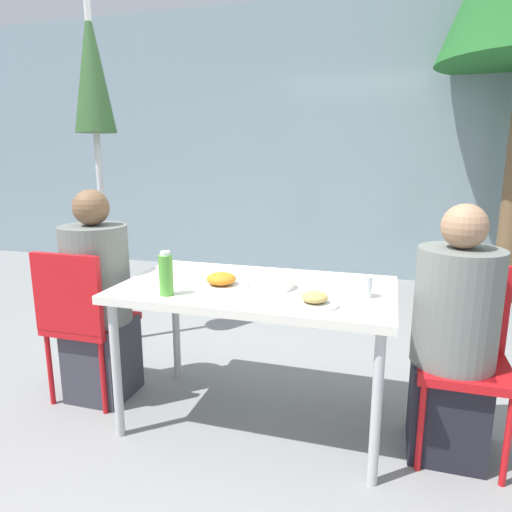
% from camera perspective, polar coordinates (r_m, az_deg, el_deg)
% --- Properties ---
extents(ground_plane, '(24.00, 24.00, 0.00)m').
position_cam_1_polar(ground_plane, '(2.57, 0.00, -19.73)').
color(ground_plane, gray).
extents(building_facade, '(10.00, 0.20, 3.00)m').
position_cam_1_polar(building_facade, '(5.34, 10.19, 13.75)').
color(building_facade, gray).
rests_on(building_facade, ground).
extents(dining_table, '(1.34, 0.76, 0.74)m').
position_cam_1_polar(dining_table, '(2.28, 0.00, -5.24)').
color(dining_table, silver).
rests_on(dining_table, ground).
extents(chair_left, '(0.40, 0.40, 0.87)m').
position_cam_1_polar(chair_left, '(2.69, -20.92, -6.86)').
color(chair_left, red).
rests_on(chair_left, ground).
extents(person_left, '(0.36, 0.36, 1.19)m').
position_cam_1_polar(person_left, '(2.71, -19.13, -5.63)').
color(person_left, '#383842').
rests_on(person_left, ground).
extents(chair_right, '(0.40, 0.40, 0.87)m').
position_cam_1_polar(chair_right, '(2.35, 24.36, -10.03)').
color(chair_right, red).
rests_on(chair_right, ground).
extents(person_right, '(0.36, 0.36, 1.17)m').
position_cam_1_polar(person_right, '(2.25, 23.41, -9.98)').
color(person_right, black).
rests_on(person_right, ground).
extents(closed_umbrella, '(0.36, 0.36, 2.34)m').
position_cam_1_polar(closed_umbrella, '(3.40, -19.57, 17.67)').
color(closed_umbrella, '#333333').
rests_on(closed_umbrella, ground).
extents(plate_0, '(0.21, 0.21, 0.06)m').
position_cam_1_polar(plate_0, '(1.98, 7.33, -5.53)').
color(plate_0, white).
rests_on(plate_0, dining_table).
extents(plate_1, '(0.26, 0.26, 0.07)m').
position_cam_1_polar(plate_1, '(2.23, -4.36, -3.24)').
color(plate_1, white).
rests_on(plate_1, dining_table).
extents(bottle, '(0.07, 0.07, 0.21)m').
position_cam_1_polar(bottle, '(2.12, -11.18, -2.26)').
color(bottle, '#51A338').
rests_on(bottle, dining_table).
extents(drinking_cup, '(0.06, 0.06, 0.10)m').
position_cam_1_polar(drinking_cup, '(2.12, 13.46, -3.76)').
color(drinking_cup, white).
rests_on(drinking_cup, dining_table).
extents(salad_bowl, '(0.19, 0.19, 0.05)m').
position_cam_1_polar(salad_bowl, '(2.22, 2.30, -3.38)').
color(salad_bowl, white).
rests_on(salad_bowl, dining_table).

